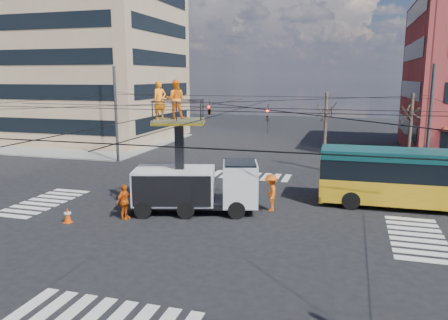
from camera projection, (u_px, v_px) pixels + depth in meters
ground at (207, 218)px, 22.49m from camera, size 120.00×120.00×0.00m
sidewalk_nw at (87, 142)px, 48.06m from camera, size 18.00×18.00×0.12m
crosswalks at (207, 218)px, 22.49m from camera, size 22.40×22.40×0.02m
building_tower at (87, 4)px, 48.32m from camera, size 18.06×16.06×30.00m
overhead_network at (208, 134)px, 22.08m from camera, size 24.24×24.24×8.00m
tree_a at (326, 111)px, 32.97m from camera, size 2.00×2.00×6.00m
tree_b at (412, 112)px, 31.32m from camera, size 2.00×2.00×6.00m
utility_truck at (195, 171)px, 23.13m from camera, size 7.36×4.14×7.00m
city_bus at (428, 178)px, 23.74m from camera, size 11.58×2.91×3.20m
traffic_cone at (68, 215)px, 21.67m from camera, size 0.36×0.36×0.76m
worker_ground at (124, 202)px, 22.11m from camera, size 0.67×1.13×1.81m
flagger at (271, 193)px, 23.49m from camera, size 1.07×1.46×2.02m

